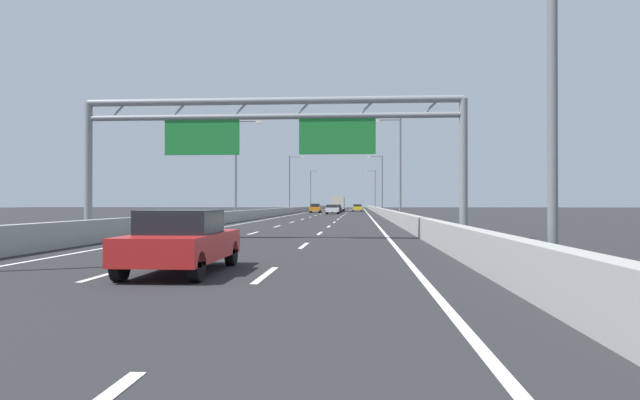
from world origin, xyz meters
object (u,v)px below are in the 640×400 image
object	(u,v)px
streetlamp_right_near	(540,12)
yellow_car	(357,208)
black_car	(336,208)
red_car	(181,241)
orange_car	(315,208)
box_truck	(338,203)
streetlamp_left_mid	(238,163)
streetlamp_right_far	(381,180)
sign_gantry	(271,131)
streetlamp_right_distant	(374,187)
streetlamp_right_mid	(398,162)
white_car	(333,209)
streetlamp_left_distant	(312,187)
streetlamp_left_far	(291,181)

from	to	relation	value
streetlamp_right_near	yellow_car	xyz separation A→B (m)	(-3.88, 100.95, -4.66)
black_car	red_car	distance (m)	84.62
orange_car	box_truck	bearing A→B (deg)	78.64
black_car	streetlamp_left_mid	bearing A→B (deg)	-99.66
streetlamp_right_near	streetlamp_right_far	world-z (taller)	same
yellow_car	box_truck	bearing A→B (deg)	165.32
sign_gantry	streetlamp_right_distant	world-z (taller)	streetlamp_right_distant
yellow_car	box_truck	world-z (taller)	box_truck
streetlamp_right_mid	white_car	world-z (taller)	streetlamp_right_mid
white_car	box_truck	xyz separation A→B (m)	(-0.12, 27.21, 0.92)
streetlamp_right_far	streetlamp_right_distant	size ratio (longest dim) A/B	1.00
streetlamp_left_mid	streetlamp_right_far	world-z (taller)	same
streetlamp_right_near	white_car	size ratio (longest dim) A/B	2.06
streetlamp_right_far	red_car	size ratio (longest dim) A/B	2.21
sign_gantry	white_car	world-z (taller)	sign_gantry
streetlamp_right_near	white_car	distance (m)	75.25
streetlamp_right_near	orange_car	world-z (taller)	streetlamp_right_near
streetlamp_left_distant	orange_car	distance (m)	40.82
black_car	yellow_car	distance (m)	15.19
streetlamp_left_distant	white_car	size ratio (longest dim) A/B	2.06
streetlamp_left_far	orange_car	bearing A→B (deg)	22.07
streetlamp_right_far	box_truck	world-z (taller)	streetlamp_right_far
sign_gantry	streetlamp_right_near	size ratio (longest dim) A/B	1.82
streetlamp_left_distant	box_truck	size ratio (longest dim) A/B	1.10
streetlamp_right_far	red_car	bearing A→B (deg)	-95.33
streetlamp_left_distant	box_truck	bearing A→B (deg)	-73.13
white_car	streetlamp_right_far	bearing A→B (deg)	50.80
orange_car	yellow_car	world-z (taller)	orange_car
streetlamp_right_distant	white_car	bearing A→B (deg)	-98.37
streetlamp_left_far	red_car	size ratio (longest dim) A/B	2.21
black_car	streetlamp_left_far	bearing A→B (deg)	-163.61
streetlamp_right_mid	box_truck	size ratio (longest dim) A/B	1.10
sign_gantry	streetlamp_left_far	distance (m)	70.41
black_car	sign_gantry	bearing A→B (deg)	-90.07
streetlamp_right_near	streetlamp_right_far	xyz separation A→B (m)	(0.00, 83.96, 0.00)
streetlamp_right_near	yellow_car	distance (m)	101.13
streetlamp_left_far	streetlamp_left_distant	xyz separation A→B (m)	(0.00, 41.98, 0.00)
streetlamp_right_mid	streetlamp_right_far	size ratio (longest dim) A/B	1.00
streetlamp_right_mid	streetlamp_left_distant	size ratio (longest dim) A/B	1.00
streetlamp_right_distant	white_car	distance (m)	51.98
orange_car	red_car	world-z (taller)	orange_car
yellow_car	red_car	distance (m)	99.46
streetlamp_right_near	streetlamp_left_distant	distance (m)	126.83
box_truck	streetlamp_left_distant	bearing A→B (deg)	106.87
red_car	streetlamp_left_far	bearing A→B (deg)	95.02
streetlamp_left_mid	black_car	bearing A→B (deg)	80.34
streetlamp_right_distant	yellow_car	world-z (taller)	streetlamp_right_distant
sign_gantry	yellow_car	bearing A→B (deg)	87.62
sign_gantry	white_car	bearing A→B (deg)	90.04
white_car	orange_car	xyz separation A→B (m)	(-3.41, 10.85, 0.06)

